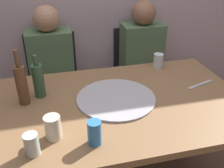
{
  "coord_description": "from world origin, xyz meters",
  "views": [
    {
      "loc": [
        -0.37,
        -1.23,
        1.57
      ],
      "look_at": [
        -0.03,
        0.13,
        0.81
      ],
      "focal_mm": 40.85,
      "sensor_mm": 36.0,
      "label": 1
    }
  ],
  "objects_px": {
    "pizza_tray": "(116,98)",
    "wine_glass": "(158,61)",
    "beer_bottle": "(22,84)",
    "guest_in_sweater": "(53,73)",
    "dining_table": "(122,112)",
    "table_knife": "(201,84)",
    "soda_can": "(95,133)",
    "wine_bottle": "(38,80)",
    "tumbler_near": "(32,144)",
    "chair_right": "(138,69)",
    "guest_in_beanie": "(144,63)",
    "tumbler_far": "(53,127)",
    "chair_left": "(54,78)"
  },
  "relations": [
    {
      "from": "guest_in_sweater",
      "to": "wine_bottle",
      "type": "bearing_deg",
      "value": 81.38
    },
    {
      "from": "tumbler_far",
      "to": "chair_right",
      "type": "relative_size",
      "value": 0.13
    },
    {
      "from": "table_knife",
      "to": "chair_left",
      "type": "relative_size",
      "value": 0.24
    },
    {
      "from": "beer_bottle",
      "to": "guest_in_sweater",
      "type": "bearing_deg",
      "value": 74.22
    },
    {
      "from": "dining_table",
      "to": "guest_in_sweater",
      "type": "relative_size",
      "value": 1.27
    },
    {
      "from": "beer_bottle",
      "to": "dining_table",
      "type": "bearing_deg",
      "value": -11.52
    },
    {
      "from": "dining_table",
      "to": "soda_can",
      "type": "bearing_deg",
      "value": -124.94
    },
    {
      "from": "tumbler_near",
      "to": "chair_left",
      "type": "relative_size",
      "value": 0.12
    },
    {
      "from": "wine_glass",
      "to": "soda_can",
      "type": "xyz_separation_m",
      "value": [
        -0.61,
        -0.71,
        0.01
      ]
    },
    {
      "from": "tumbler_near",
      "to": "soda_can",
      "type": "distance_m",
      "value": 0.28
    },
    {
      "from": "wine_glass",
      "to": "tumbler_far",
      "type": "bearing_deg",
      "value": -142.12
    },
    {
      "from": "beer_bottle",
      "to": "chair_right",
      "type": "bearing_deg",
      "value": 37.95
    },
    {
      "from": "dining_table",
      "to": "soda_can",
      "type": "distance_m",
      "value": 0.42
    },
    {
      "from": "tumbler_near",
      "to": "soda_can",
      "type": "bearing_deg",
      "value": 0.27
    },
    {
      "from": "pizza_tray",
      "to": "guest_in_sweater",
      "type": "bearing_deg",
      "value": 117.09
    },
    {
      "from": "tumbler_near",
      "to": "guest_in_beanie",
      "type": "height_order",
      "value": "guest_in_beanie"
    },
    {
      "from": "beer_bottle",
      "to": "guest_in_sweater",
      "type": "xyz_separation_m",
      "value": [
        0.17,
        0.61,
        -0.24
      ]
    },
    {
      "from": "guest_in_sweater",
      "to": "dining_table",
      "type": "bearing_deg",
      "value": 118.23
    },
    {
      "from": "wine_bottle",
      "to": "beer_bottle",
      "type": "relative_size",
      "value": 0.81
    },
    {
      "from": "wine_bottle",
      "to": "table_knife",
      "type": "height_order",
      "value": "wine_bottle"
    },
    {
      "from": "wine_bottle",
      "to": "dining_table",
      "type": "bearing_deg",
      "value": -20.57
    },
    {
      "from": "beer_bottle",
      "to": "chair_left",
      "type": "distance_m",
      "value": 0.86
    },
    {
      "from": "wine_bottle",
      "to": "guest_in_beanie",
      "type": "distance_m",
      "value": 1.06
    },
    {
      "from": "table_knife",
      "to": "guest_in_beanie",
      "type": "relative_size",
      "value": 0.19
    },
    {
      "from": "beer_bottle",
      "to": "chair_right",
      "type": "height_order",
      "value": "beer_bottle"
    },
    {
      "from": "dining_table",
      "to": "guest_in_beanie",
      "type": "bearing_deg",
      "value": 60.16
    },
    {
      "from": "chair_right",
      "to": "guest_in_beanie",
      "type": "distance_m",
      "value": 0.2
    },
    {
      "from": "tumbler_far",
      "to": "guest_in_beanie",
      "type": "height_order",
      "value": "guest_in_beanie"
    },
    {
      "from": "table_knife",
      "to": "chair_right",
      "type": "distance_m",
      "value": 0.86
    },
    {
      "from": "chair_right",
      "to": "guest_in_sweater",
      "type": "distance_m",
      "value": 0.83
    },
    {
      "from": "tumbler_near",
      "to": "wine_glass",
      "type": "xyz_separation_m",
      "value": [
        0.89,
        0.71,
        0.0
      ]
    },
    {
      "from": "chair_right",
      "to": "guest_in_sweater",
      "type": "relative_size",
      "value": 0.77
    },
    {
      "from": "table_knife",
      "to": "soda_can",
      "type": "bearing_deg",
      "value": 8.41
    },
    {
      "from": "chair_right",
      "to": "tumbler_far",
      "type": "bearing_deg",
      "value": 53.42
    },
    {
      "from": "pizza_tray",
      "to": "tumbler_far",
      "type": "bearing_deg",
      "value": -145.16
    },
    {
      "from": "tumbler_near",
      "to": "chair_right",
      "type": "relative_size",
      "value": 0.12
    },
    {
      "from": "dining_table",
      "to": "pizza_tray",
      "type": "height_order",
      "value": "pizza_tray"
    },
    {
      "from": "pizza_tray",
      "to": "guest_in_sweater",
      "type": "xyz_separation_m",
      "value": [
        -0.36,
        0.7,
        -0.12
      ]
    },
    {
      "from": "wine_glass",
      "to": "chair_left",
      "type": "relative_size",
      "value": 0.12
    },
    {
      "from": "guest_in_sweater",
      "to": "guest_in_beanie",
      "type": "height_order",
      "value": "same"
    },
    {
      "from": "pizza_tray",
      "to": "wine_glass",
      "type": "relative_size",
      "value": 4.34
    },
    {
      "from": "tumbler_near",
      "to": "wine_glass",
      "type": "distance_m",
      "value": 1.14
    },
    {
      "from": "dining_table",
      "to": "guest_in_beanie",
      "type": "distance_m",
      "value": 0.83
    },
    {
      "from": "wine_glass",
      "to": "soda_can",
      "type": "distance_m",
      "value": 0.94
    },
    {
      "from": "tumbler_near",
      "to": "guest_in_sweater",
      "type": "distance_m",
      "value": 1.07
    },
    {
      "from": "wine_bottle",
      "to": "wine_glass",
      "type": "xyz_separation_m",
      "value": [
        0.86,
        0.21,
        -0.05
      ]
    },
    {
      "from": "wine_glass",
      "to": "guest_in_beanie",
      "type": "bearing_deg",
      "value": 85.5
    },
    {
      "from": "pizza_tray",
      "to": "wine_bottle",
      "type": "bearing_deg",
      "value": 161.12
    },
    {
      "from": "soda_can",
      "to": "table_knife",
      "type": "relative_size",
      "value": 0.55
    },
    {
      "from": "wine_glass",
      "to": "guest_in_sweater",
      "type": "distance_m",
      "value": 0.86
    }
  ]
}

